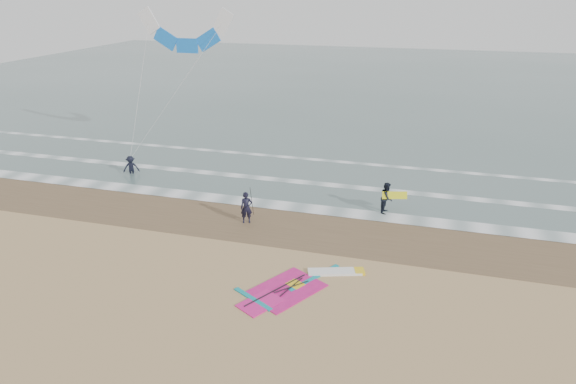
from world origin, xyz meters
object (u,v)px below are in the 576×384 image
(person_standing, at_px, (246,208))
(surf_kite, at_px, (186,34))
(person_walking, at_px, (387,198))
(windsurf_rig, at_px, (300,285))
(person_wading, at_px, (131,163))

(person_standing, xyz_separation_m, surf_kite, (-7.18, 9.02, 7.52))
(person_walking, bearing_deg, surf_kite, 74.13)
(person_standing, distance_m, surf_kite, 13.77)
(windsurf_rig, height_order, person_wading, person_wading)
(surf_kite, bearing_deg, windsurf_rig, -51.19)
(person_wading, bearing_deg, person_walking, -34.15)
(person_walking, bearing_deg, windsurf_rig, 169.52)
(windsurf_rig, xyz_separation_m, person_walking, (2.57, 8.22, 0.81))
(windsurf_rig, distance_m, surf_kite, 19.84)
(windsurf_rig, bearing_deg, person_walking, 72.61)
(windsurf_rig, distance_m, person_standing, 6.54)
(windsurf_rig, relative_size, person_walking, 2.90)
(person_standing, distance_m, person_wading, 10.73)
(surf_kite, bearing_deg, person_standing, -51.49)
(person_wading, distance_m, surf_kite, 8.99)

